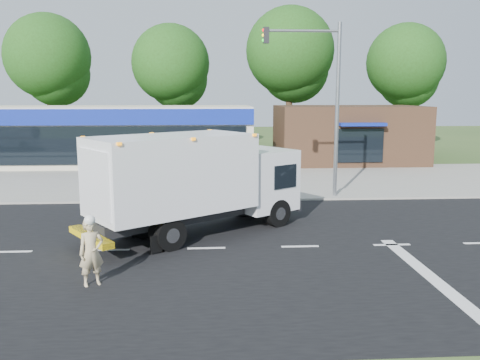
{
  "coord_description": "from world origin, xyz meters",
  "views": [
    {
      "loc": [
        -2.88,
        -15.51,
        4.84
      ],
      "look_at": [
        -1.75,
        2.91,
        1.7
      ],
      "focal_mm": 38.0,
      "sensor_mm": 36.0,
      "label": 1
    }
  ],
  "objects": [
    {
      "name": "background_trees",
      "position": [
        -0.85,
        28.16,
        7.38
      ],
      "size": [
        36.77,
        7.39,
        12.1
      ],
      "color": "#332114",
      "rests_on": "ground"
    },
    {
      "name": "brown_storefront",
      "position": [
        7.0,
        19.98,
        2.0
      ],
      "size": [
        10.0,
        6.7,
        4.0
      ],
      "color": "#382316",
      "rests_on": "ground"
    },
    {
      "name": "sidewalk",
      "position": [
        0.0,
        8.2,
        0.06
      ],
      "size": [
        60.0,
        2.4,
        0.12
      ],
      "primitive_type": "cube",
      "color": "gray",
      "rests_on": "ground"
    },
    {
      "name": "parking_apron",
      "position": [
        0.0,
        14.0,
        0.01
      ],
      "size": [
        60.0,
        9.0,
        0.02
      ],
      "primitive_type": "cube",
      "color": "gray",
      "rests_on": "ground"
    },
    {
      "name": "emergency_worker",
      "position": [
        -5.89,
        -2.94,
        0.91
      ],
      "size": [
        0.76,
        0.66,
        1.85
      ],
      "rotation": [
        0.0,
        0.0,
        0.48
      ],
      "color": "tan",
      "rests_on": "ground"
    },
    {
      "name": "retail_strip_mall",
      "position": [
        -9.0,
        19.93,
        2.01
      ],
      "size": [
        18.0,
        6.2,
        4.0
      ],
      "color": "beige",
      "rests_on": "ground"
    },
    {
      "name": "traffic_signal_pole",
      "position": [
        2.35,
        7.6,
        4.92
      ],
      "size": [
        3.51,
        0.25,
        8.0
      ],
      "color": "gray",
      "rests_on": "ground"
    },
    {
      "name": "road_asphalt",
      "position": [
        0.0,
        0.0,
        0.0
      ],
      "size": [
        60.0,
        14.0,
        0.02
      ],
      "primitive_type": "cube",
      "color": "black",
      "rests_on": "ground"
    },
    {
      "name": "lane_markings",
      "position": [
        1.35,
        -1.35,
        0.02
      ],
      "size": [
        55.2,
        7.0,
        0.01
      ],
      "color": "silver",
      "rests_on": "road_asphalt"
    },
    {
      "name": "ground",
      "position": [
        0.0,
        0.0,
        0.0
      ],
      "size": [
        120.0,
        120.0,
        0.0
      ],
      "primitive_type": "plane",
      "color": "#385123",
      "rests_on": "ground"
    },
    {
      "name": "ems_box_truck",
      "position": [
        -3.4,
        1.67,
        2.03
      ],
      "size": [
        7.89,
        6.55,
        3.52
      ],
      "rotation": [
        0.0,
        0.0,
        0.61
      ],
      "color": "black",
      "rests_on": "ground"
    }
  ]
}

